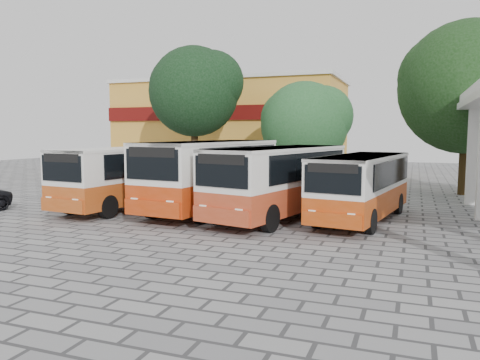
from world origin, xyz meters
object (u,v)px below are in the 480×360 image
at_px(bus_centre_right, 279,177).
at_px(bus_centre_left, 212,171).
at_px(bus_far_right, 362,183).
at_px(bus_far_left, 128,173).

bearing_deg(bus_centre_right, bus_centre_left, -178.65).
distance_m(bus_centre_right, bus_far_right, 3.34).
distance_m(bus_centre_left, bus_far_right, 6.65).
bearing_deg(bus_centre_left, bus_far_right, 5.56).
xyz_separation_m(bus_centre_right, bus_far_right, (3.28, 0.61, -0.18)).
height_order(bus_far_left, bus_centre_left, bus_centre_left).
bearing_deg(bus_far_left, bus_centre_right, 6.19).
xyz_separation_m(bus_far_left, bus_centre_right, (7.37, -0.05, 0.06)).
bearing_deg(bus_centre_right, bus_far_right, 23.71).
bearing_deg(bus_far_left, bus_centre_left, 15.83).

